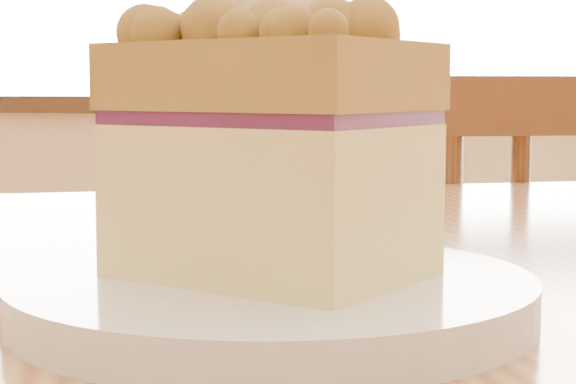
{
  "coord_description": "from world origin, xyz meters",
  "views": [
    {
      "loc": [
        0.19,
        -0.37,
        0.84
      ],
      "look_at": [
        0.1,
        0.03,
        0.8
      ],
      "focal_mm": 62.0,
      "sensor_mm": 36.0,
      "label": 1
    }
  ],
  "objects": [
    {
      "name": "plate",
      "position": [
        0.1,
        -0.0,
        0.76
      ],
      "size": [
        0.2,
        0.2,
        0.02
      ],
      "color": "white",
      "rests_on": "cafe_table_main"
    },
    {
      "name": "cake_slice",
      "position": [
        0.1,
        -0.0,
        0.82
      ],
      "size": [
        0.13,
        0.12,
        0.11
      ],
      "rotation": [
        0.0,
        0.0,
        -0.39
      ],
      "color": "#F9DA8C",
      "rests_on": "plate"
    }
  ]
}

